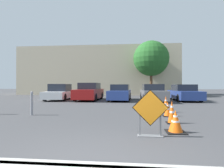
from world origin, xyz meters
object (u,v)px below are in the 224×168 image
road_closed_sign (150,112)px  traffic_cone_fourth (166,104)px  parked_car_second (89,92)px  bollard_nearest (32,103)px  traffic_cone_second (172,112)px  parked_car_fourth (153,93)px  parked_car_nearest (60,93)px  traffic_cone_nearest (175,122)px  parked_car_fifth (184,93)px  parked_car_third (120,93)px  traffic_cone_third (168,109)px

road_closed_sign → traffic_cone_fourth: road_closed_sign is taller
parked_car_second → bollard_nearest: (-0.80, -8.05, -0.16)m
traffic_cone_second → parked_car_fourth: parked_car_fourth is taller
traffic_cone_second → bollard_nearest: bollard_nearest is taller
parked_car_fourth → parked_car_nearest: bearing=-3.8°
road_closed_sign → traffic_cone_nearest: (0.76, 0.48, -0.34)m
parked_car_fifth → traffic_cone_second: bearing=69.3°
parked_car_nearest → parked_car_fourth: parked_car_nearest is taller
traffic_cone_nearest → parked_car_fifth: parked_car_fifth is taller
parked_car_third → parked_car_nearest: bearing=2.0°
parked_car_fifth → bollard_nearest: parked_car_fifth is taller
traffic_cone_second → parked_car_nearest: 12.14m
parked_car_nearest → bollard_nearest: (1.98, -8.14, -0.10)m
road_closed_sign → parked_car_fourth: size_ratio=0.26×
road_closed_sign → parked_car_fifth: 11.89m
traffic_cone_third → bollard_nearest: 6.02m
road_closed_sign → parked_car_second: (-4.09, 10.89, 0.08)m
traffic_cone_second → parked_car_fourth: size_ratio=0.17×
road_closed_sign → bollard_nearest: (-4.89, 2.83, -0.08)m
bollard_nearest → parked_car_third: bearing=66.0°
traffic_cone_second → bollard_nearest: 5.95m
parked_car_fourth → parked_car_fifth: bearing=-165.3°
traffic_cone_nearest → bollard_nearest: bearing=157.3°
parked_car_third → parked_car_second: bearing=2.8°
traffic_cone_fourth → parked_car_third: (-2.58, 6.65, 0.26)m
traffic_cone_nearest → bollard_nearest: size_ratio=0.59×
traffic_cone_second → traffic_cone_fourth: 2.54m
traffic_cone_fourth → parked_car_fourth: size_ratio=0.17×
traffic_cone_second → parked_car_fourth: (0.52, 8.68, 0.28)m
parked_car_nearest → parked_car_second: (2.78, -0.09, 0.06)m
traffic_cone_third → parked_car_third: 8.16m
traffic_cone_second → traffic_cone_fourth: traffic_cone_fourth is taller
traffic_cone_third → parked_car_second: parked_car_second is taller
traffic_cone_second → traffic_cone_third: 1.41m
parked_car_fourth → bollard_nearest: (-6.36, -7.55, -0.11)m
road_closed_sign → parked_car_fifth: parked_car_fifth is taller
traffic_cone_second → parked_car_fifth: parked_car_fifth is taller
parked_car_nearest → road_closed_sign: bearing=118.0°
parked_car_fourth → bollard_nearest: parked_car_fourth is taller
road_closed_sign → parked_car_fourth: (1.48, 10.38, 0.03)m
road_closed_sign → bollard_nearest: size_ratio=1.15×
parked_car_fourth → bollard_nearest: 9.87m
parked_car_third → bollard_nearest: parked_car_third is taller
traffic_cone_fourth → parked_car_second: size_ratio=0.18×
traffic_cone_fourth → parked_car_third: size_ratio=0.18×
parked_car_fourth → parked_car_fifth: parked_car_fourth is taller
traffic_cone_second → parked_car_fifth: (3.30, 9.40, 0.26)m
road_closed_sign → parked_car_third: 10.95m
traffic_cone_third → bollard_nearest: bearing=-177.5°
traffic_cone_fourth → parked_car_third: 7.14m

